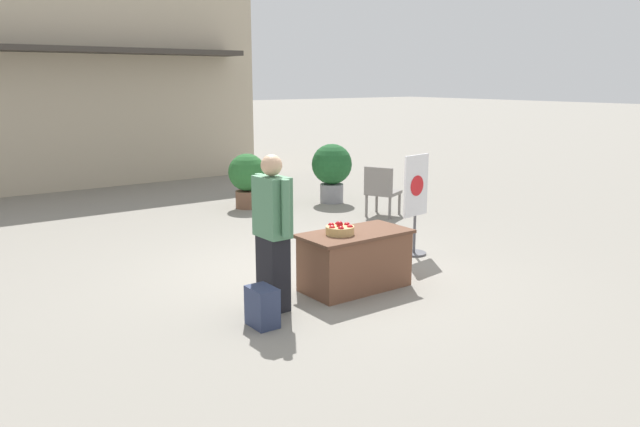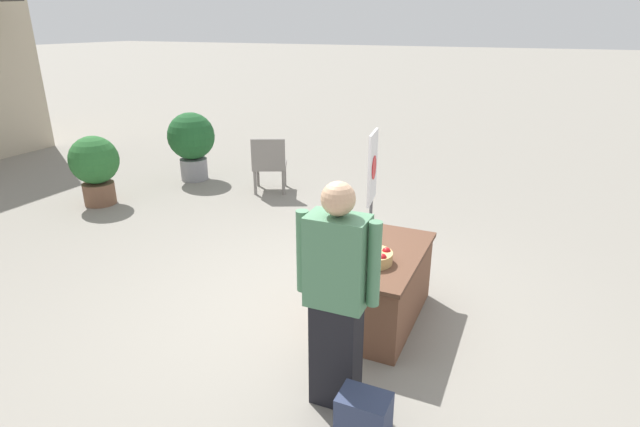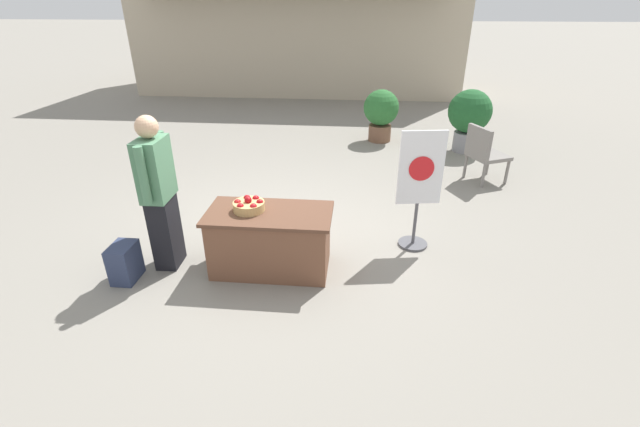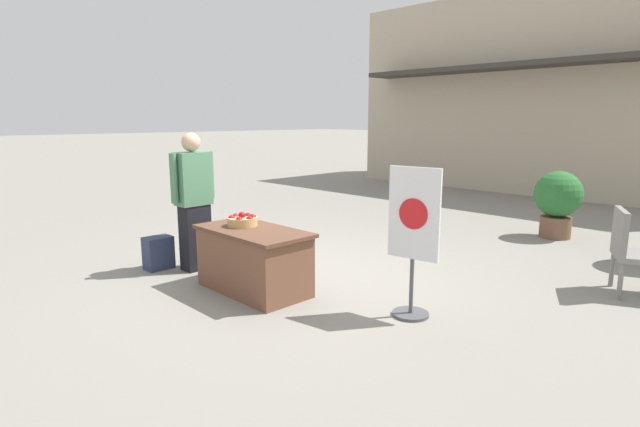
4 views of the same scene
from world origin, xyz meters
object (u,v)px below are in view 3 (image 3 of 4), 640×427
object	(u,v)px
person_visitor	(159,193)
potted_plant_near_left	(381,112)
display_table	(271,240)
poster_board	(419,187)
backpack	(125,262)
patio_chair	(484,152)
apple_basket	(249,205)
potted_plant_near_right	(469,115)

from	to	relation	value
person_visitor	potted_plant_near_left	world-z (taller)	person_visitor
display_table	potted_plant_near_left	size ratio (longest dim) A/B	1.25
person_visitor	poster_board	bearing A→B (deg)	12.24
poster_board	potted_plant_near_left	xyz separation A→B (m)	(-0.29, 4.39, -0.16)
backpack	patio_chair	world-z (taller)	patio_chair
person_visitor	poster_board	xyz separation A→B (m)	(2.85, 0.69, -0.10)
person_visitor	backpack	size ratio (longest dim) A/B	4.14
apple_basket	poster_board	size ratio (longest dim) A/B	0.23
person_visitor	potted_plant_near_right	size ratio (longest dim) A/B	1.42
backpack	potted_plant_near_right	world-z (taller)	potted_plant_near_right
backpack	patio_chair	bearing A→B (deg)	35.77
backpack	potted_plant_near_right	distance (m)	6.73
backpack	poster_board	size ratio (longest dim) A/B	0.29
display_table	poster_board	xyz separation A→B (m)	(1.66, 0.66, 0.43)
display_table	potted_plant_near_right	bearing A→B (deg)	55.85
patio_chair	potted_plant_near_left	distance (m)	2.71
poster_board	potted_plant_near_left	distance (m)	4.41
patio_chair	potted_plant_near_right	xyz separation A→B (m)	(0.08, 1.62, 0.20)
potted_plant_near_right	backpack	bearing A→B (deg)	-133.29
backpack	patio_chair	distance (m)	5.58
poster_board	patio_chair	world-z (taller)	poster_board
apple_basket	potted_plant_near_left	xyz separation A→B (m)	(1.59, 5.03, -0.14)
person_visitor	potted_plant_near_left	bearing A→B (deg)	61.97
display_table	patio_chair	size ratio (longest dim) A/B	1.45
backpack	poster_board	bearing A→B (deg)	17.86
display_table	potted_plant_near_left	xyz separation A→B (m)	(1.37, 5.05, 0.27)
display_table	potted_plant_near_right	size ratio (longest dim) A/B	1.12
person_visitor	poster_board	size ratio (longest dim) A/B	1.19
potted_plant_near_left	display_table	bearing A→B (deg)	-105.15
potted_plant_near_left	person_visitor	bearing A→B (deg)	-116.69
person_visitor	patio_chair	world-z (taller)	person_visitor
backpack	patio_chair	xyz separation A→B (m)	(4.52, 3.26, 0.31)
backpack	potted_plant_near_left	size ratio (longest dim) A/B	0.39
potted_plant_near_right	apple_basket	bearing A→B (deg)	-126.14
display_table	potted_plant_near_left	distance (m)	5.24
person_visitor	patio_chair	xyz separation A→B (m)	(4.17, 2.91, -0.37)
poster_board	potted_plant_near_left	bearing A→B (deg)	174.98
display_table	apple_basket	xyz separation A→B (m)	(-0.22, 0.02, 0.41)
potted_plant_near_left	potted_plant_near_right	bearing A→B (deg)	-17.81
display_table	patio_chair	bearing A→B (deg)	44.05
backpack	patio_chair	size ratio (longest dim) A/B	0.45
patio_chair	apple_basket	bearing A→B (deg)	-163.16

